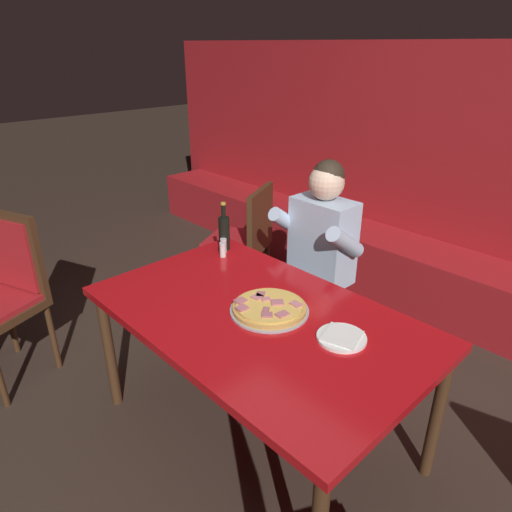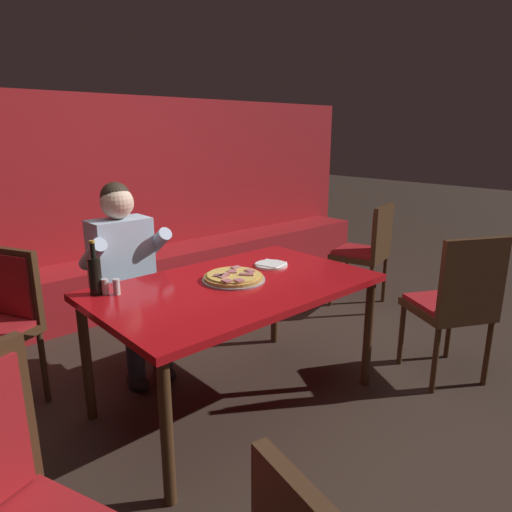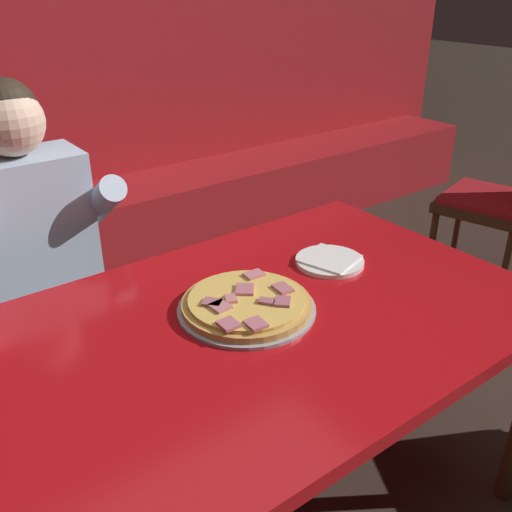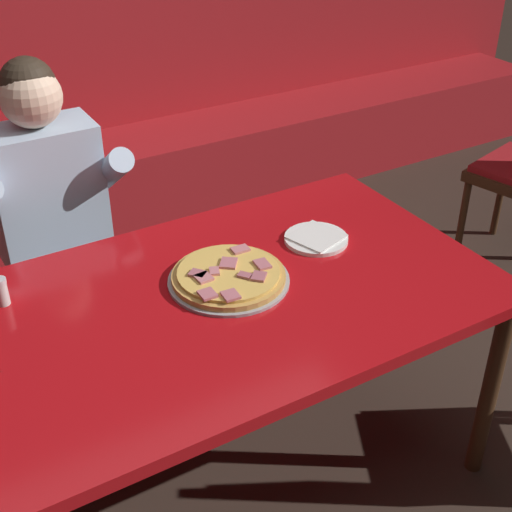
# 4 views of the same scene
# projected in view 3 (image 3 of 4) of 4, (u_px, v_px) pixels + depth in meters

# --- Properties ---
(booth_bench) EXTENTS (6.46, 0.48, 0.46)m
(booth_bench) POSITION_uv_depth(u_px,v_px,m) (41.00, 250.00, 3.02)
(booth_bench) COLOR #A3191E
(booth_bench) RESTS_ON ground_plane
(main_dining_table) EXTENTS (1.58, 0.96, 0.75)m
(main_dining_table) POSITION_uv_depth(u_px,v_px,m) (249.00, 344.00, 1.49)
(main_dining_table) COLOR #422816
(main_dining_table) RESTS_ON ground_plane
(pizza) EXTENTS (0.37, 0.37, 0.05)m
(pizza) POSITION_uv_depth(u_px,v_px,m) (247.00, 304.00, 1.50)
(pizza) COLOR #9E9EA3
(pizza) RESTS_ON main_dining_table
(plate_white_paper) EXTENTS (0.21, 0.21, 0.02)m
(plate_white_paper) POSITION_uv_depth(u_px,v_px,m) (330.00, 261.00, 1.75)
(plate_white_paper) COLOR white
(plate_white_paper) RESTS_ON main_dining_table
(diner_seated_blue_shirt) EXTENTS (0.53, 0.53, 1.27)m
(diner_seated_blue_shirt) POSITION_uv_depth(u_px,v_px,m) (43.00, 262.00, 1.85)
(diner_seated_blue_shirt) COLOR black
(diner_seated_blue_shirt) RESTS_ON ground_plane
(dining_chair_far_right) EXTENTS (0.54, 0.54, 0.96)m
(dining_chair_far_right) POSITION_uv_depth(u_px,v_px,m) (506.00, 192.00, 2.85)
(dining_chair_far_right) COLOR #422816
(dining_chair_far_right) RESTS_ON ground_plane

